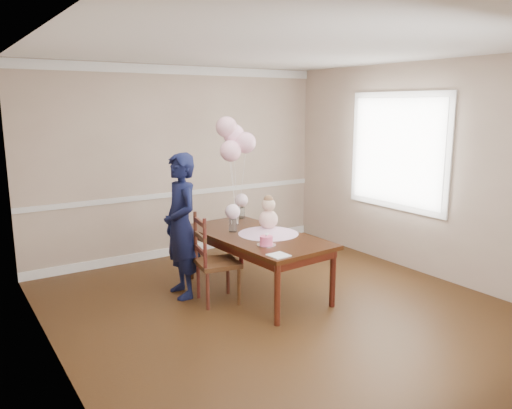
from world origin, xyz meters
name	(u,v)px	position (x,y,z in m)	size (l,w,h in m)	color
floor	(284,310)	(0.00, 0.00, 0.00)	(4.50, 5.00, 0.00)	black
ceiling	(287,48)	(0.00, 0.00, 2.70)	(4.50, 5.00, 0.02)	white
wall_back	(181,162)	(0.00, 2.50, 1.35)	(4.50, 0.02, 2.70)	tan
wall_left	(52,212)	(-2.25, 0.00, 1.35)	(0.02, 5.00, 2.70)	tan
wall_right	(429,170)	(2.25, 0.00, 1.35)	(0.02, 5.00, 2.70)	tan
chair_rail_trim	(182,193)	(0.00, 2.49, 0.90)	(4.50, 0.02, 0.07)	silver
crown_molding	(179,70)	(0.00, 2.49, 2.63)	(4.50, 0.02, 0.12)	white
baseboard_trim	(184,249)	(0.00, 2.49, 0.06)	(4.50, 0.02, 0.12)	white
window_frame	(398,151)	(2.23, 0.50, 1.55)	(0.02, 1.66, 1.56)	white
window_blinds	(397,151)	(2.21, 0.50, 1.55)	(0.01, 1.50, 1.40)	white
dining_table_top	(256,236)	(0.06, 0.62, 0.67)	(0.92, 1.85, 0.05)	black
table_apron	(256,242)	(0.06, 0.62, 0.60)	(0.83, 1.76, 0.09)	black
table_leg_fl	(277,294)	(-0.27, -0.26, 0.32)	(0.06, 0.06, 0.65)	black
table_leg_fr	(333,278)	(0.50, -0.20, 0.32)	(0.06, 0.06, 0.65)	black
table_leg_bl	(191,254)	(-0.39, 1.44, 0.32)	(0.06, 0.06, 0.65)	black
table_leg_br	(241,244)	(0.38, 1.50, 0.32)	(0.06, 0.06, 0.65)	black
baby_skirt	(268,230)	(0.20, 0.58, 0.74)	(0.70, 0.70, 0.09)	#D9A0C5
baby_torso	(268,220)	(0.20, 0.58, 0.86)	(0.22, 0.22, 0.22)	pink
baby_head	(268,205)	(0.20, 0.58, 1.04)	(0.16, 0.16, 0.16)	beige
baby_hair	(268,200)	(0.20, 0.58, 1.09)	(0.11, 0.11, 0.11)	brown
cake_platter	(266,245)	(-0.10, 0.19, 0.70)	(0.20, 0.20, 0.01)	silver
birthday_cake	(266,240)	(-0.10, 0.19, 0.75)	(0.14, 0.14, 0.09)	#E9497A
cake_flower_a	(266,235)	(-0.10, 0.19, 0.81)	(0.03, 0.03, 0.03)	white
cake_flower_b	(267,234)	(-0.07, 0.21, 0.81)	(0.03, 0.03, 0.03)	white
rose_vase_near	(233,225)	(-0.10, 0.89, 0.77)	(0.09, 0.09, 0.15)	silver
roses_near	(233,212)	(-0.10, 0.89, 0.93)	(0.18, 0.18, 0.18)	silver
rose_vase_far	(241,213)	(0.35, 1.43, 0.77)	(0.09, 0.09, 0.15)	silver
roses_far	(241,200)	(0.35, 1.43, 0.93)	(0.18, 0.18, 0.18)	silver
napkin	(279,255)	(-0.21, -0.19, 0.70)	(0.18, 0.18, 0.01)	silver
balloon_weight	(238,224)	(0.11, 1.13, 0.70)	(0.04, 0.04, 0.02)	#B7B8BC
balloon_a	(231,151)	(0.02, 1.13, 1.62)	(0.26, 0.26, 0.26)	#FFB4C4
balloon_b	(245,143)	(0.21, 1.09, 1.71)	(0.26, 0.26, 0.26)	#EFA9BF
balloon_c	(234,135)	(0.12, 1.23, 1.80)	(0.26, 0.26, 0.26)	#FFB4D2
balloon_d	(226,127)	(0.03, 1.24, 1.90)	(0.26, 0.26, 0.26)	#E3A1B0
balloon_ribbon_a	(234,194)	(0.07, 1.13, 1.09)	(0.00, 0.00, 0.78)	white
balloon_ribbon_b	(241,190)	(0.16, 1.11, 1.14)	(0.00, 0.00, 0.87)	white
balloon_ribbon_c	(236,186)	(0.12, 1.18, 1.18)	(0.00, 0.00, 0.96)	silver
balloon_ribbon_d	(232,182)	(0.07, 1.19, 1.23)	(0.00, 0.00, 1.05)	white
dining_chair_seat	(218,263)	(-0.46, 0.61, 0.44)	(0.43, 0.43, 0.05)	#391F0F
chair_leg_fl	(208,291)	(-0.67, 0.46, 0.21)	(0.04, 0.04, 0.43)	#3C1710
chair_leg_fr	(239,286)	(-0.32, 0.40, 0.21)	(0.04, 0.04, 0.43)	#371E0F
chair_leg_bl	(198,280)	(-0.60, 0.81, 0.21)	(0.04, 0.04, 0.43)	#3D1410
chair_leg_br	(228,276)	(-0.25, 0.75, 0.21)	(0.04, 0.04, 0.43)	#34130E
chair_back_post_l	(205,244)	(-0.69, 0.47, 0.73)	(0.04, 0.04, 0.55)	#3C1410
chair_back_post_r	(196,236)	(-0.62, 0.82, 0.73)	(0.04, 0.04, 0.55)	#36160E
chair_slat_low	(200,251)	(-0.66, 0.64, 0.61)	(0.03, 0.40, 0.05)	#36120E
chair_slat_mid	(200,236)	(-0.66, 0.64, 0.77)	(0.03, 0.40, 0.05)	#321D0D
chair_slat_top	(200,222)	(-0.66, 0.64, 0.93)	(0.03, 0.40, 0.05)	#3C1A10
woman	(181,226)	(-0.71, 1.00, 0.82)	(0.60, 0.40, 1.64)	black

